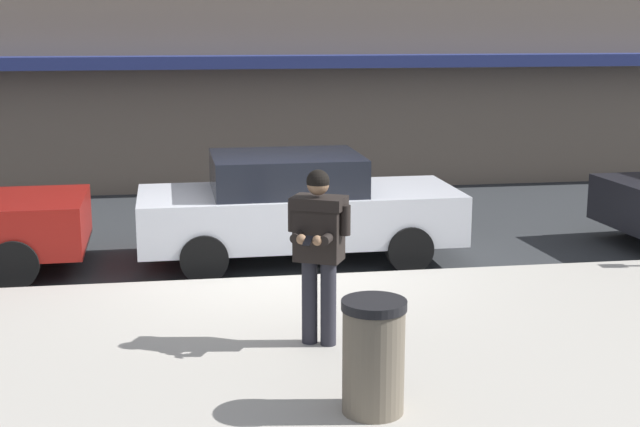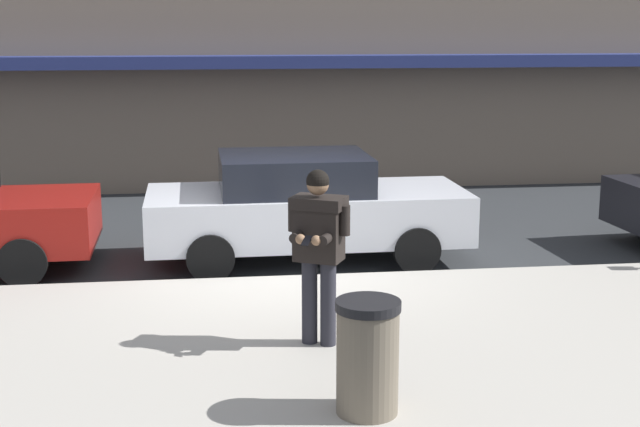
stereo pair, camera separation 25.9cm
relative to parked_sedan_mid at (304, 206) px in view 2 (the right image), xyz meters
name	(u,v)px [view 2 (the right image)]	position (x,y,z in m)	size (l,w,h in m)	color
ground_plane	(282,282)	(-0.40, -1.04, -0.79)	(80.00, 80.00, 0.00)	#2B2D30
sidewalk	(403,350)	(0.60, -3.89, -0.72)	(32.00, 5.30, 0.14)	#A8A399
curb_paint_line	(356,278)	(0.60, -0.99, -0.79)	(28.00, 0.12, 0.01)	silver
parked_sedan_mid	(304,206)	(0.00, 0.00, 0.00)	(4.53, 1.99, 1.54)	silver
man_texting_on_phone	(318,238)	(-0.27, -3.78, 0.46)	(0.63, 0.65, 1.81)	#23232B
trash_bin	(368,357)	(-0.06, -5.44, -0.16)	(0.55, 0.55, 0.98)	#665B4C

